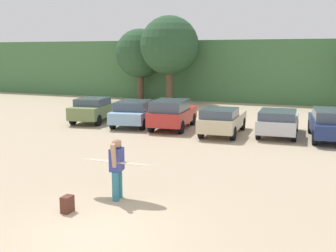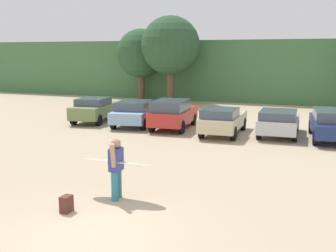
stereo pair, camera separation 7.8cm
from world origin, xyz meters
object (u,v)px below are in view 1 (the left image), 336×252
object	(u,v)px
parked_car_sky_blue	(134,112)
backpack_dropped	(67,204)
parked_car_champagne	(222,120)
parked_car_red	(172,113)
parked_car_olive_green	(94,109)
person_adult	(117,165)
parked_car_navy	(330,123)
surfboard_cream	(118,162)
parked_car_silver	(278,121)

from	to	relation	value
parked_car_sky_blue	backpack_dropped	xyz separation A→B (m)	(4.32, -12.59, -0.56)
parked_car_champagne	parked_car_red	bearing A→B (deg)	77.53
parked_car_olive_green	parked_car_red	world-z (taller)	parked_car_red
parked_car_champagne	person_adult	size ratio (longest dim) A/B	2.46
parked_car_navy	surfboard_cream	bearing A→B (deg)	146.15
surfboard_cream	backpack_dropped	bearing A→B (deg)	63.87
parked_car_champagne	parked_car_navy	xyz separation A→B (m)	(5.21, 0.69, 0.05)
parked_car_champagne	surfboard_cream	bearing A→B (deg)	174.93
parked_car_sky_blue	parked_car_red	world-z (taller)	parked_car_red
parked_car_navy	parked_car_champagne	bearing A→B (deg)	90.43
person_adult	surfboard_cream	world-z (taller)	person_adult
parked_car_silver	person_adult	distance (m)	11.75
parked_car_olive_green	parked_car_navy	xyz separation A→B (m)	(13.52, -0.22, 0.02)
parked_car_olive_green	parked_car_sky_blue	size ratio (longest dim) A/B	0.98
parked_car_navy	parked_car_sky_blue	bearing A→B (deg)	83.13
parked_car_sky_blue	person_adult	xyz separation A→B (m)	(5.07, -11.19, 0.23)
parked_car_olive_green	parked_car_navy	distance (m)	13.52
surfboard_cream	parked_car_olive_green	bearing A→B (deg)	-55.35
parked_car_olive_green	person_adult	bearing A→B (deg)	-153.69
parked_car_navy	person_adult	world-z (taller)	person_adult
parked_car_navy	parked_car_silver	bearing A→B (deg)	80.58
backpack_dropped	parked_car_red	bearing A→B (deg)	98.53
parked_car_olive_green	parked_car_red	distance (m)	5.33
parked_car_sky_blue	parked_car_olive_green	bearing A→B (deg)	74.25
parked_car_olive_green	parked_car_silver	size ratio (longest dim) A/B	0.97
parked_car_olive_green	parked_car_sky_blue	bearing A→B (deg)	-103.62
parked_car_olive_green	parked_car_red	size ratio (longest dim) A/B	0.98
parked_car_navy	parked_car_red	bearing A→B (deg)	84.19
parked_car_silver	surfboard_cream	xyz separation A→B (m)	(-3.12, -11.22, 0.33)
parked_car_red	parked_car_silver	distance (m)	5.73
parked_car_sky_blue	parked_car_navy	bearing A→B (deg)	-100.30
parked_car_champagne	parked_car_sky_blue	bearing A→B (deg)	80.33
parked_car_silver	backpack_dropped	world-z (taller)	parked_car_silver
parked_car_olive_green	person_adult	distance (m)	13.93
parked_car_olive_green	parked_car_champagne	distance (m)	8.36
parked_car_silver	surfboard_cream	world-z (taller)	parked_car_silver
backpack_dropped	surfboard_cream	bearing A→B (deg)	64.16
parked_car_silver	surfboard_cream	size ratio (longest dim) A/B	1.85
parked_car_champagne	backpack_dropped	world-z (taller)	parked_car_champagne
parked_car_olive_green	parked_car_champagne	bearing A→B (deg)	-104.63
parked_car_navy	backpack_dropped	bearing A→B (deg)	146.26
parked_car_red	backpack_dropped	size ratio (longest dim) A/B	9.42
parked_car_sky_blue	parked_car_champagne	xyz separation A→B (m)	(5.44, -0.64, -0.01)
parked_car_red	parked_car_champagne	size ratio (longest dim) A/B	0.96
parked_car_navy	surfboard_cream	size ratio (longest dim) A/B	2.02
parked_car_champagne	backpack_dropped	xyz separation A→B (m)	(-1.13, -11.95, -0.55)
parked_car_navy	surfboard_cream	xyz separation A→B (m)	(-5.60, -11.12, 0.26)
surfboard_cream	parked_car_silver	bearing A→B (deg)	-105.83
parked_car_navy	person_adult	size ratio (longest dim) A/B	2.60
parked_car_silver	parked_car_champagne	bearing A→B (deg)	102.79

